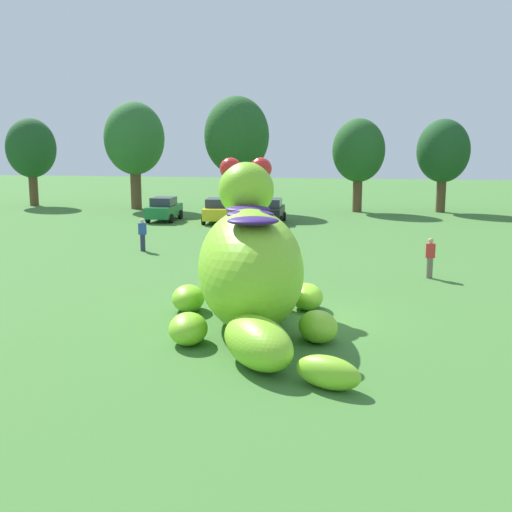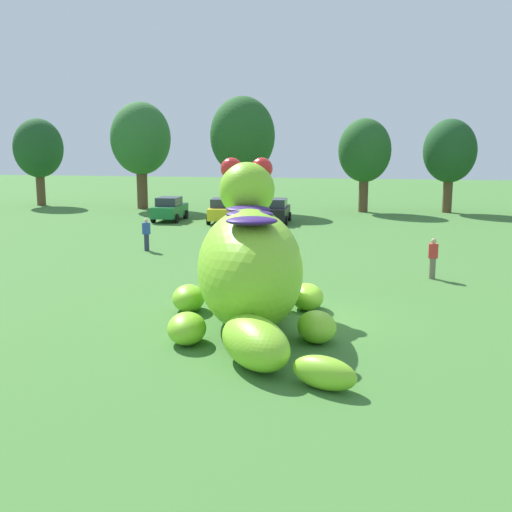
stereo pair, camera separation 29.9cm
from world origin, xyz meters
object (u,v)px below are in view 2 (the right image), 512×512
Objects in this scene: car_black at (276,211)px; car_yellow at (223,210)px; spectator_mid_field at (433,259)px; spectator_near_inflatable at (146,235)px; giant_inflatable_creature at (250,266)px; car_green at (170,209)px.

car_yellow is at bearing -173.23° from car_black.
car_black is (3.74, 0.44, 0.00)m from car_yellow.
spectator_mid_field is (13.17, -16.56, -0.01)m from car_yellow.
giant_inflatable_creature is at bearing -56.79° from spectator_near_inflatable.
giant_inflatable_creature is 14.83m from spectator_near_inflatable.
car_black is (-3.29, 25.12, -1.02)m from giant_inflatable_creature.
car_yellow is at bearing -3.52° from car_green.
car_black is 2.44× the size of spectator_near_inflatable.
car_green is 7.78m from car_black.
car_green is 2.43× the size of spectator_mid_field.
car_yellow is 2.50× the size of spectator_near_inflatable.
car_yellow is at bearing 105.90° from giant_inflatable_creature.
car_yellow is 21.16m from spectator_mid_field.
car_green is 24.05m from spectator_mid_field.
car_black is 19.44m from spectator_mid_field.
car_green is 12.89m from spectator_near_inflatable.
spectator_near_inflatable is at bearing 163.34° from spectator_mid_field.
car_yellow is (-7.03, 24.67, -1.02)m from giant_inflatable_creature.
car_black is at bearing 119.02° from spectator_mid_field.
giant_inflatable_creature is 2.26× the size of car_green.
spectator_near_inflatable and spectator_mid_field have the same top height.
car_black is (7.78, 0.20, 0.00)m from car_green.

